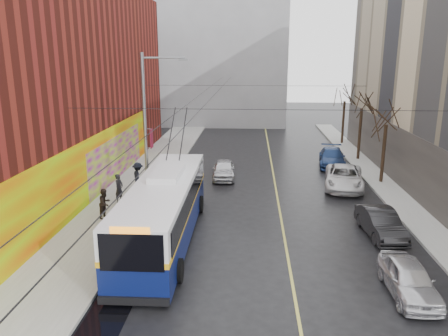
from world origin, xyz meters
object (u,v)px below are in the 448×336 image
object	(u,v)px
parked_car_c	(344,177)
parked_car_d	(332,157)
parked_car_a	(409,279)
pedestrian_b	(105,203)
tree_far	(345,93)
trolleybus	(164,209)
following_car	(224,169)
streetlight_pole	(148,127)
parked_car_b	(381,223)
tree_mid	(362,99)
pedestrian_c	(138,177)
pedestrian_a	(119,189)
tree_near	(387,113)

from	to	relation	value
parked_car_c	parked_car_d	bearing A→B (deg)	97.49
parked_car_d	parked_car_c	bearing A→B (deg)	-84.87
parked_car_a	pedestrian_b	distance (m)	15.57
tree_far	parked_car_d	xyz separation A→B (m)	(-2.60, -9.10, -4.43)
trolleybus	following_car	size ratio (longest dim) A/B	3.13
streetlight_pole	tree_far	size ratio (longest dim) A/B	1.37
trolleybus	parked_car_b	world-z (taller)	trolleybus
tree_mid	parked_car_c	size ratio (longest dim) A/B	1.25
trolleybus	parked_car_c	xyz separation A→B (m)	(10.53, 9.45, -0.88)
parked_car_b	parked_car_d	bearing A→B (deg)	85.10
tree_mid	parked_car_b	distance (m)	17.24
parked_car_b	pedestrian_b	xyz separation A→B (m)	(-14.50, 1.22, 0.30)
tree_far	pedestrian_c	world-z (taller)	tree_far
following_car	pedestrian_c	distance (m)	6.64
parked_car_b	pedestrian_b	bearing A→B (deg)	170.57
pedestrian_b	trolleybus	bearing A→B (deg)	-104.12
tree_mid	trolleybus	bearing A→B (deg)	-127.16
tree_mid	parked_car_a	bearing A→B (deg)	-98.26
parked_car_a	parked_car_d	bearing A→B (deg)	87.88
pedestrian_c	pedestrian_b	bearing A→B (deg)	145.01
trolleybus	pedestrian_b	distance (m)	4.57
pedestrian_a	streetlight_pole	bearing A→B (deg)	-82.13
tree_mid	following_car	distance (m)	13.68
parked_car_d	pedestrian_c	xyz separation A→B (m)	(-14.02, -8.09, 0.39)
tree_mid	parked_car_b	world-z (taller)	tree_mid
parked_car_d	pedestrian_b	world-z (taller)	pedestrian_b
tree_mid	parked_car_a	xyz separation A→B (m)	(-3.20, -22.03, -4.59)
pedestrian_b	following_car	bearing A→B (deg)	-14.83
parked_car_b	pedestrian_c	world-z (taller)	pedestrian_c
streetlight_pole	trolleybus	distance (m)	5.93
tree_mid	pedestrian_c	bearing A→B (deg)	-148.48
tree_mid	pedestrian_c	size ratio (longest dim) A/B	3.51
tree_near	parked_car_d	distance (m)	6.99
parked_car_a	parked_car_c	distance (m)	13.82
tree_mid	tree_far	distance (m)	7.00
streetlight_pole	parked_car_b	world-z (taller)	streetlight_pole
streetlight_pole	parked_car_b	bearing A→B (deg)	-15.30
tree_near	tree_mid	bearing A→B (deg)	90.00
tree_mid	parked_car_a	distance (m)	22.73
pedestrian_b	pedestrian_c	xyz separation A→B (m)	(0.56, 4.99, 0.12)
following_car	pedestrian_b	bearing A→B (deg)	-126.43
streetlight_pole	parked_car_d	bearing A→B (deg)	41.00
streetlight_pole	parked_car_c	xyz separation A→B (m)	(12.28, 4.78, -4.10)
tree_near	trolleybus	size ratio (longest dim) A/B	0.52
tree_near	tree_far	distance (m)	14.00
tree_near	following_car	world-z (taller)	tree_near
tree_far	pedestrian_a	size ratio (longest dim) A/B	3.66
tree_far	parked_car_b	xyz separation A→B (m)	(-2.68, -23.41, -4.46)
parked_car_c	tree_far	bearing A→B (deg)	89.24
trolleybus	pedestrian_c	distance (m)	8.16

